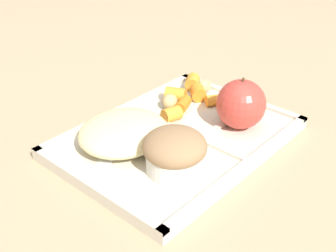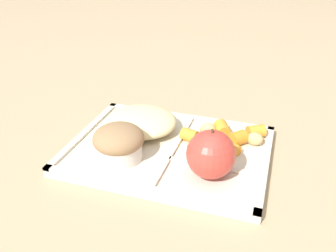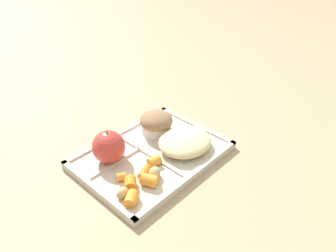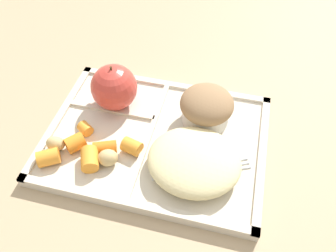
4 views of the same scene
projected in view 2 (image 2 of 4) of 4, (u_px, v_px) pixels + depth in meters
ground at (169, 155)px, 0.66m from camera, size 6.00×6.00×0.00m
lunch_tray at (169, 151)px, 0.66m from camera, size 0.35×0.26×0.02m
green_apple at (211, 154)px, 0.57m from camera, size 0.08×0.08×0.08m
bran_muffin at (119, 142)px, 0.61m from camera, size 0.09×0.09×0.06m
carrot_slice_tilted at (238, 138)px, 0.66m from camera, size 0.04×0.04×0.03m
carrot_slice_near_corner at (256, 132)px, 0.68m from camera, size 0.04×0.04×0.02m
carrot_slice_back at (189, 135)px, 0.67m from camera, size 0.03×0.03×0.02m
carrot_slice_large at (222, 129)px, 0.69m from camera, size 0.04×0.04×0.03m
carrot_slice_edge at (234, 149)px, 0.64m from camera, size 0.03×0.03×0.02m
carrot_slice_small at (212, 137)px, 0.67m from camera, size 0.04×0.03×0.02m
potato_chunk_corner at (255, 139)px, 0.66m from camera, size 0.03×0.02×0.02m
potato_chunk_large at (208, 130)px, 0.69m from camera, size 0.04×0.04×0.03m
egg_noodle_pile at (141, 121)px, 0.70m from camera, size 0.14×0.13×0.04m
meatball_back at (146, 122)px, 0.71m from camera, size 0.03×0.03×0.03m
meatball_front at (145, 124)px, 0.70m from camera, size 0.03×0.03×0.03m
plastic_fork at (130, 129)px, 0.72m from camera, size 0.14×0.07×0.00m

